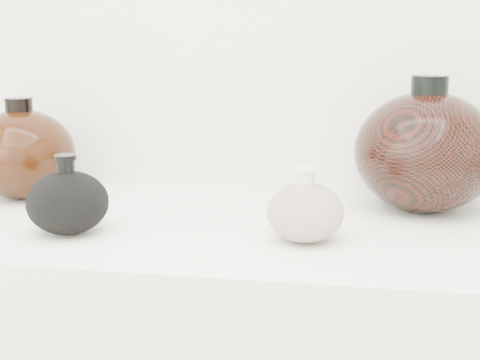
% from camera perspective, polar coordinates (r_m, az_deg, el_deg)
% --- Properties ---
extents(black_gourd_vase, '(0.16, 0.16, 0.12)m').
position_cam_1_polar(black_gourd_vase, '(1.06, -14.49, -1.81)').
color(black_gourd_vase, black).
rests_on(black_gourd_vase, display_counter).
extents(cream_gourd_vase, '(0.14, 0.14, 0.11)m').
position_cam_1_polar(cream_gourd_vase, '(0.99, 5.59, -2.70)').
color(cream_gourd_vase, beige).
rests_on(cream_gourd_vase, display_counter).
extents(left_round_pot, '(0.23, 0.23, 0.19)m').
position_cam_1_polar(left_round_pot, '(1.31, -18.10, 2.15)').
color(left_round_pot, black).
rests_on(left_round_pot, display_counter).
extents(right_round_pot, '(0.30, 0.30, 0.23)m').
position_cam_1_polar(right_round_pot, '(1.19, 15.57, 2.35)').
color(right_round_pot, black).
rests_on(right_round_pot, display_counter).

